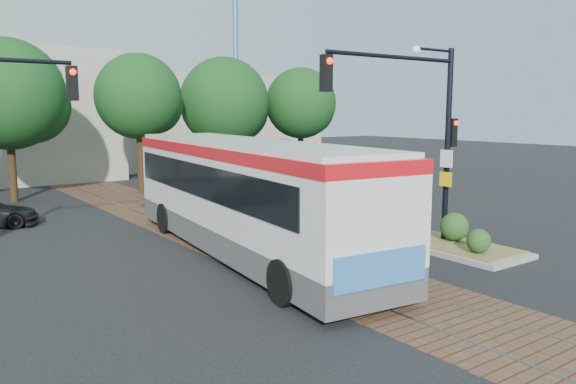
{
  "coord_description": "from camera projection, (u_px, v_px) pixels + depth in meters",
  "views": [
    {
      "loc": [
        -9.38,
        -12.23,
        4.3
      ],
      "look_at": [
        1.53,
        2.87,
        1.6
      ],
      "focal_mm": 35.0,
      "sensor_mm": 36.0,
      "label": 1
    }
  ],
  "objects": [
    {
      "name": "crane",
      "position": [
        235.0,
        39.0,
        52.01
      ],
      "size": [
        8.0,
        0.5,
        18.0
      ],
      "color": "#3F72B2",
      "rests_on": "ground"
    },
    {
      "name": "warehouses",
      "position": [
        41.0,
        118.0,
        38.07
      ],
      "size": [
        40.0,
        13.0,
        8.0
      ],
      "color": "#ADA899",
      "rests_on": "ground"
    },
    {
      "name": "ground",
      "position": [
        304.0,
        264.0,
        15.86
      ],
      "size": [
        120.0,
        120.0,
        0.0
      ],
      "primitive_type": "plane",
      "color": "black",
      "rests_on": "ground"
    },
    {
      "name": "tree_row",
      "position": [
        130.0,
        100.0,
        29.04
      ],
      "size": [
        26.4,
        5.6,
        7.67
      ],
      "color": "#382314",
      "rests_on": "ground"
    },
    {
      "name": "trackbed",
      "position": [
        232.0,
        238.0,
        19.07
      ],
      "size": [
        3.6,
        40.0,
        0.02
      ],
      "color": "brown",
      "rests_on": "ground"
    },
    {
      "name": "traffic_island",
      "position": [
        441.0,
        236.0,
        17.88
      ],
      "size": [
        2.2,
        5.2,
        1.13
      ],
      "color": "gray",
      "rests_on": "ground"
    },
    {
      "name": "signal_pole_main",
      "position": [
        422.0,
        116.0,
        16.85
      ],
      "size": [
        5.49,
        0.46,
        6.0
      ],
      "color": "black",
      "rests_on": "ground"
    },
    {
      "name": "city_bus",
      "position": [
        245.0,
        191.0,
        16.83
      ],
      "size": [
        4.11,
        13.02,
        3.43
      ],
      "rotation": [
        0.0,
        0.0,
        -0.11
      ],
      "color": "#454548",
      "rests_on": "ground"
    }
  ]
}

